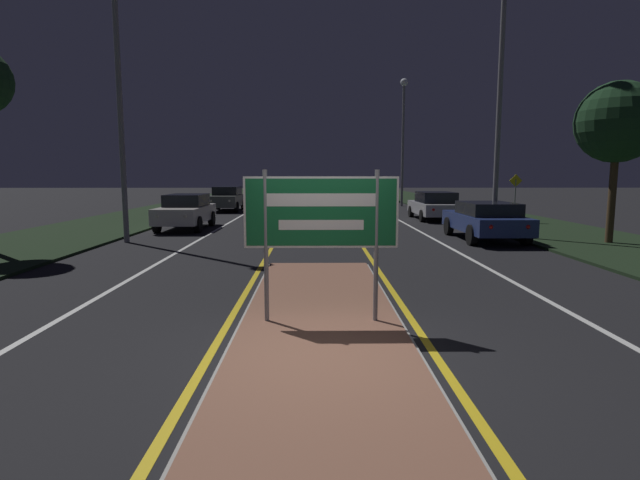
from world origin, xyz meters
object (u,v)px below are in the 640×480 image
Objects in this scene: car_receding_0 at (485,219)px; car_approaching_1 at (227,198)px; streetlight_right_near at (502,51)px; highway_sign at (321,217)px; warning_sign at (515,193)px; streetlight_left_near at (116,31)px; car_receding_3 at (380,192)px; car_receding_1 at (435,205)px; car_approaching_0 at (186,211)px; streetlight_right_far at (403,123)px; car_receding_2 at (352,197)px.

car_approaching_1 reaches higher than car_receding_0.
streetlight_right_near is at bearing -48.06° from car_approaching_1.
warning_sign is at bearing 59.72° from highway_sign.
streetlight_right_near is (13.05, 1.26, -0.30)m from streetlight_left_near.
car_receding_3 is at bearing 92.29° from streetlight_right_near.
warning_sign is at bearing -29.28° from car_approaching_1.
car_approaching_0 is at bearing -159.69° from car_receding_1.
car_receding_0 is (-0.33, -18.87, -5.24)m from streetlight_right_far.
car_receding_3 is (-0.53, 17.52, 0.04)m from car_receding_1.
car_receding_1 is 1.15× the size of car_receding_3.
car_receding_0 is 2.06× the size of warning_sign.
warning_sign reaches higher than car_approaching_0.
car_receding_1 is at bearing -91.07° from streetlight_right_far.
car_approaching_1 is at bearing 128.99° from car_receding_0.
highway_sign is 26.92m from car_receding_2.
highway_sign is 0.50× the size of car_approaching_1.
highway_sign is at bearing -98.84° from car_receding_3.
streetlight_right_near reaches higher than car_approaching_0.
car_receding_0 is at bearing 2.27° from streetlight_left_near.
car_approaching_1 is (-0.10, 10.61, 0.03)m from car_approaching_0.
car_receding_2 is at bearing 62.45° from streetlight_left_near.
streetlight_left_near reaches higher than warning_sign.
car_receding_0 is at bearing -17.92° from car_approaching_0.
streetlight_left_near is 16.05m from car_approaching_1.
highway_sign is 11.74m from car_receding_0.
car_receding_0 is at bearing -91.00° from streetlight_right_far.
car_receding_0 is 1.06× the size of car_approaching_0.
streetlight_right_far is at bearing 29.48° from car_receding_2.
streetlight_left_near is 17.97m from warning_sign.
car_approaching_1 is (-8.11, -2.39, 0.06)m from car_receding_2.
streetlight_right_far reaches higher than car_receding_3.
car_receding_3 is 20.00m from warning_sign.
highway_sign is 14.90m from car_approaching_0.
warning_sign is at bearing 22.00° from streetlight_left_near.
streetlight_right_near is 1.19× the size of streetlight_right_far.
car_receding_3 reaches higher than car_receding_2.
car_receding_2 reaches higher than car_receding_0.
streetlight_right_near reaches higher than car_receding_0.
streetlight_right_far is 2.22× the size of car_receding_3.
car_receding_0 is at bearing 59.47° from highway_sign.
car_receding_1 is 9.42m from car_receding_2.
car_receding_0 is at bearing -119.87° from warning_sign.
streetlight_right_near is 13.74m from car_approaching_0.
warning_sign is (14.99, -8.41, 0.63)m from car_approaching_1.
car_approaching_0 is (-11.50, 3.72, 0.04)m from car_receding_0.
car_approaching_1 is at bearing -134.94° from car_receding_3.
car_receding_2 is (2.46, 26.79, -0.94)m from highway_sign.
streetlight_right_far is (6.27, 28.95, 4.30)m from highway_sign.
streetlight_right_near is at bearing -118.65° from warning_sign.
car_receding_3 is 1.82× the size of warning_sign.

